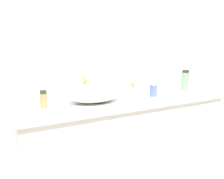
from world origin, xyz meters
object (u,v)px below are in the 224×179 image
object	(u,v)px
sink_basin	(94,93)
lotion_bottle	(153,90)
candle_jar	(155,90)
perfume_bottle	(185,80)
tissue_box	(165,83)
spray_can	(44,100)
soap_dispenser	(132,92)

from	to	relation	value
sink_basin	lotion_bottle	world-z (taller)	sink_basin
candle_jar	perfume_bottle	bearing A→B (deg)	-4.22
lotion_bottle	candle_jar	size ratio (longest dim) A/B	2.08
lotion_bottle	perfume_bottle	size ratio (longest dim) A/B	0.61
tissue_box	candle_jar	xyz separation A→B (m)	(-0.18, -0.07, -0.05)
spray_can	candle_jar	size ratio (longest dim) A/B	2.15
perfume_bottle	tissue_box	bearing A→B (deg)	149.23
lotion_bottle	perfume_bottle	bearing A→B (deg)	10.89
sink_basin	soap_dispenser	bearing A→B (deg)	-14.11
sink_basin	tissue_box	size ratio (longest dim) A/B	2.51
sink_basin	perfume_bottle	xyz separation A→B (m)	(0.94, 0.03, 0.03)
lotion_bottle	perfume_bottle	distance (m)	0.45
lotion_bottle	spray_can	bearing A→B (deg)	177.45
perfume_bottle	sink_basin	bearing A→B (deg)	-178.35
sink_basin	candle_jar	xyz separation A→B (m)	(0.61, 0.05, -0.04)
spray_can	tissue_box	xyz separation A→B (m)	(1.15, 0.14, 0.01)
spray_can	tissue_box	world-z (taller)	tissue_box
sink_basin	spray_can	bearing A→B (deg)	-176.97
perfume_bottle	candle_jar	distance (m)	0.34
perfume_bottle	soap_dispenser	bearing A→B (deg)	-171.35
spray_can	candle_jar	bearing A→B (deg)	4.16
sink_basin	lotion_bottle	distance (m)	0.50
soap_dispenser	spray_can	bearing A→B (deg)	175.35
soap_dispenser	candle_jar	bearing A→B (deg)	21.06
sink_basin	perfume_bottle	world-z (taller)	perfume_bottle
spray_can	candle_jar	xyz separation A→B (m)	(0.97, 0.07, -0.04)
soap_dispenser	tissue_box	size ratio (longest dim) A/B	0.86
candle_jar	tissue_box	bearing A→B (deg)	21.31
perfume_bottle	tissue_box	world-z (taller)	perfume_bottle
candle_jar	soap_dispenser	bearing A→B (deg)	-158.94
tissue_box	perfume_bottle	bearing A→B (deg)	-30.77
spray_can	perfume_bottle	bearing A→B (deg)	2.03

